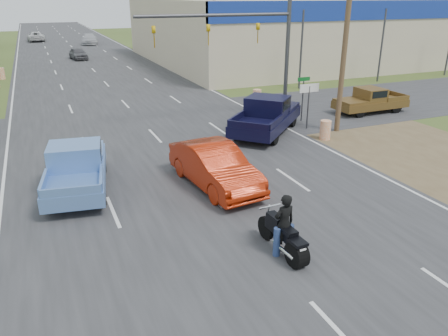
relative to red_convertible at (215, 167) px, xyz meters
name	(u,v)px	position (x,y,z in m)	size (l,w,h in m)	color
main_road	(93,70)	(-0.48, 31.34, -0.82)	(15.00, 180.00, 0.02)	#2D2D30
cross_road	(146,126)	(-0.48, 9.34, -0.82)	(120.00, 10.00, 0.02)	#2D2D30
dirt_verge	(397,143)	(10.52, 1.34, -0.83)	(8.00, 18.00, 0.01)	brown
big_box_store	(355,27)	(31.52, 31.27, 2.48)	(50.00, 28.10, 6.60)	#B7A88C
utility_pole_1	(346,31)	(9.02, 4.34, 4.49)	(2.00, 0.28, 10.00)	#4C3823
utility_pole_2	(214,16)	(9.02, 22.34, 4.49)	(2.00, 0.28, 10.00)	#4C3823
utility_pole_3	(159,10)	(9.02, 40.34, 4.49)	(2.00, 0.28, 10.00)	#4C3823
tree_3	(352,0)	(54.52, 61.34, 5.36)	(8.40, 8.40, 10.40)	#422D19
tree_5	(193,1)	(29.52, 86.34, 5.05)	(7.98, 7.98, 9.88)	#422D19
barrel_0	(325,130)	(7.52, 3.34, -0.33)	(0.56, 0.56, 1.00)	orange
barrel_1	(257,97)	(7.92, 11.84, -0.33)	(0.56, 0.56, 1.00)	orange
barrel_3	(1,74)	(-8.68, 29.34, -0.33)	(0.56, 0.56, 1.00)	orange
lane_sign	(309,95)	(7.72, 5.34, 1.07)	(1.20, 0.08, 2.52)	#3F3F44
street_name_sign	(303,94)	(8.32, 6.84, 0.78)	(0.80, 0.08, 2.61)	#3F3F44
signal_mast	(247,37)	(5.35, 8.34, 3.97)	(9.12, 0.40, 7.00)	#3F3F44
red_convertible	(215,167)	(0.00, 0.00, 0.00)	(1.76, 5.04, 1.66)	#9F1F07
motorcycle	(285,239)	(-0.01, -5.32, -0.29)	(0.73, 2.39, 1.21)	black
rider	(284,227)	(-0.01, -5.25, 0.06)	(0.65, 0.43, 1.79)	black
blue_pickup	(77,166)	(-4.92, 1.96, 0.07)	(2.90, 5.66, 1.79)	black
navy_pickup	(267,115)	(5.35, 5.64, 0.17)	(5.87, 5.76, 1.97)	black
brown_pickup	(369,100)	(13.36, 6.89, -0.03)	(4.76, 1.84, 1.58)	black
distant_car_grey	(78,54)	(-0.98, 40.12, -0.17)	(1.57, 3.90, 1.33)	#515055
distant_car_silver	(90,39)	(2.50, 57.25, -0.04)	(2.21, 5.44, 1.58)	#B5B6BA
distant_car_white	(36,37)	(-5.00, 65.43, -0.08)	(2.48, 5.38, 1.50)	silver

